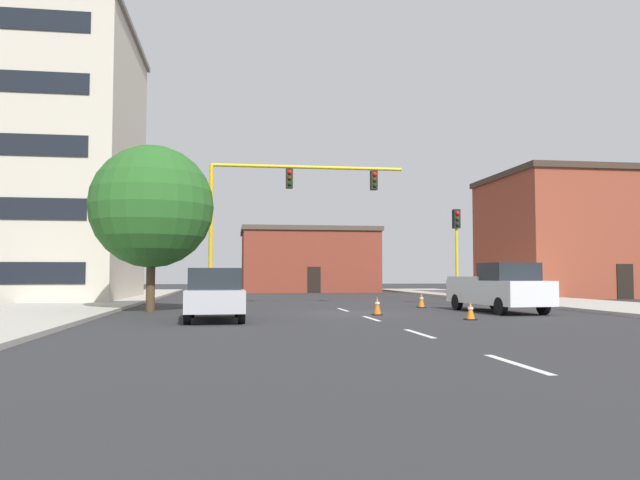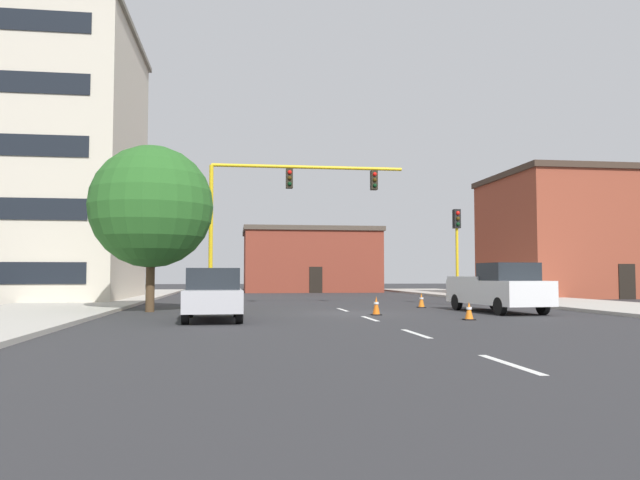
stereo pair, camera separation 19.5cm
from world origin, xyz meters
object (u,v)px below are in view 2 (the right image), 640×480
object	(u,v)px
traffic_signal_gantry	(240,258)
traffic_cone_roadside_a	(469,311)
traffic_cone_roadside_c	(421,300)
pickup_truck_white	(498,288)
traffic_light_pole_right	(457,235)
tree_left_near	(151,207)
traffic_cone_roadside_b	(376,306)
sedan_silver_near_left	(213,294)

from	to	relation	value
traffic_signal_gantry	traffic_cone_roadside_a	distance (m)	12.39
traffic_cone_roadside_c	pickup_truck_white	bearing A→B (deg)	-61.82
traffic_light_pole_right	traffic_cone_roadside_a	bearing A→B (deg)	-108.31
traffic_light_pole_right	traffic_cone_roadside_c	xyz separation A→B (m)	(-2.44, -1.85, -3.19)
traffic_signal_gantry	traffic_light_pole_right	bearing A→B (deg)	0.14
tree_left_near	traffic_cone_roadside_b	xyz separation A→B (m)	(8.73, -3.23, -3.98)
traffic_signal_gantry	traffic_cone_roadside_b	world-z (taller)	traffic_signal_gantry
traffic_cone_roadside_c	sedan_silver_near_left	bearing A→B (deg)	-144.06
traffic_light_pole_right	pickup_truck_white	world-z (taller)	traffic_light_pole_right
traffic_light_pole_right	sedan_silver_near_left	bearing A→B (deg)	-143.81
tree_left_near	sedan_silver_near_left	size ratio (longest dim) A/B	1.51
traffic_signal_gantry	traffic_cone_roadside_c	distance (m)	8.76
traffic_cone_roadside_b	traffic_cone_roadside_a	bearing A→B (deg)	-48.57
traffic_signal_gantry	sedan_silver_near_left	bearing A→B (deg)	-96.22
pickup_truck_white	sedan_silver_near_left	xyz separation A→B (m)	(-11.31, -2.91, -0.09)
tree_left_near	sedan_silver_near_left	distance (m)	6.70
sedan_silver_near_left	traffic_light_pole_right	bearing A→B (deg)	36.19
pickup_truck_white	traffic_signal_gantry	bearing A→B (deg)	151.55
traffic_cone_roadside_c	traffic_signal_gantry	bearing A→B (deg)	167.70
traffic_light_pole_right	traffic_cone_roadside_c	world-z (taller)	traffic_light_pole_right
tree_left_near	traffic_cone_roadside_c	world-z (taller)	tree_left_near
tree_left_near	pickup_truck_white	size ratio (longest dim) A/B	1.23
sedan_silver_near_left	traffic_cone_roadside_b	bearing A→B (deg)	16.95
traffic_signal_gantry	traffic_cone_roadside_c	size ratio (longest dim) A/B	15.00
traffic_cone_roadside_a	traffic_cone_roadside_b	size ratio (longest dim) A/B	0.87
sedan_silver_near_left	traffic_signal_gantry	bearing A→B (deg)	83.78
traffic_light_pole_right	traffic_cone_roadside_a	xyz separation A→B (m)	(-3.18, -9.60, -3.23)
traffic_cone_roadside_b	traffic_cone_roadside_c	world-z (taller)	traffic_cone_roadside_b
traffic_light_pole_right	pickup_truck_white	distance (m)	6.21
pickup_truck_white	traffic_cone_roadside_a	distance (m)	4.88
sedan_silver_near_left	traffic_cone_roadside_c	bearing A→B (deg)	35.94
traffic_signal_gantry	traffic_cone_roadside_a	size ratio (longest dim) A/B	16.58
traffic_signal_gantry	traffic_cone_roadside_a	bearing A→B (deg)	-51.56
pickup_truck_white	tree_left_near	bearing A→B (deg)	171.30
traffic_light_pole_right	tree_left_near	size ratio (longest dim) A/B	0.70
sedan_silver_near_left	traffic_cone_roadside_b	world-z (taller)	sedan_silver_near_left
traffic_signal_gantry	tree_left_near	bearing A→B (deg)	-136.51
sedan_silver_near_left	traffic_cone_roadside_b	xyz separation A→B (m)	(6.00, 1.83, -0.54)
traffic_signal_gantry	traffic_light_pole_right	xyz separation A→B (m)	(10.78, 0.03, 1.22)
traffic_signal_gantry	traffic_light_pole_right	distance (m)	10.85
traffic_signal_gantry	sedan_silver_near_left	size ratio (longest dim) A/B	2.24
traffic_signal_gantry	traffic_cone_roadside_c	xyz separation A→B (m)	(8.34, -1.82, -1.98)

